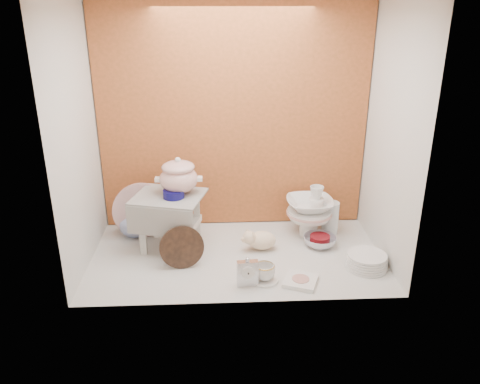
{
  "coord_description": "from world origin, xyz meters",
  "views": [
    {
      "loc": [
        -0.11,
        -2.63,
        1.48
      ],
      "look_at": [
        0.02,
        0.02,
        0.42
      ],
      "focal_mm": 35.83,
      "sensor_mm": 36.0,
      "label": 1
    }
  ],
  "objects_px": {
    "step_stool": "(170,222)",
    "blue_white_vase": "(134,218)",
    "soup_tureen": "(179,175)",
    "crystal_bowl": "(320,241)",
    "plush_pig": "(262,240)",
    "floral_platter": "(141,210)",
    "dinner_plate_stack": "(367,261)",
    "porcelain_tower": "(309,211)",
    "mantel_clock": "(247,272)",
    "gold_rim_teacup": "(265,272)"
  },
  "relations": [
    {
      "from": "mantel_clock",
      "to": "crystal_bowl",
      "type": "distance_m",
      "value": 0.67
    },
    {
      "from": "plush_pig",
      "to": "crystal_bowl",
      "type": "relative_size",
      "value": 1.07
    },
    {
      "from": "step_stool",
      "to": "mantel_clock",
      "type": "height_order",
      "value": "step_stool"
    },
    {
      "from": "crystal_bowl",
      "to": "porcelain_tower",
      "type": "relative_size",
      "value": 0.6
    },
    {
      "from": "mantel_clock",
      "to": "blue_white_vase",
      "type": "bearing_deg",
      "value": 131.99
    },
    {
      "from": "crystal_bowl",
      "to": "porcelain_tower",
      "type": "bearing_deg",
      "value": 104.73
    },
    {
      "from": "plush_pig",
      "to": "dinner_plate_stack",
      "type": "xyz_separation_m",
      "value": [
        0.6,
        -0.25,
        -0.02
      ]
    },
    {
      "from": "soup_tureen",
      "to": "floral_platter",
      "type": "relative_size",
      "value": 0.74
    },
    {
      "from": "mantel_clock",
      "to": "dinner_plate_stack",
      "type": "bearing_deg",
      "value": 7.06
    },
    {
      "from": "soup_tureen",
      "to": "crystal_bowl",
      "type": "height_order",
      "value": "soup_tureen"
    },
    {
      "from": "crystal_bowl",
      "to": "porcelain_tower",
      "type": "xyz_separation_m",
      "value": [
        -0.04,
        0.17,
        0.14
      ]
    },
    {
      "from": "dinner_plate_stack",
      "to": "gold_rim_teacup",
      "type": "bearing_deg",
      "value": -169.6
    },
    {
      "from": "soup_tureen",
      "to": "gold_rim_teacup",
      "type": "height_order",
      "value": "soup_tureen"
    },
    {
      "from": "step_stool",
      "to": "crystal_bowl",
      "type": "xyz_separation_m",
      "value": [
        0.96,
        -0.03,
        -0.15
      ]
    },
    {
      "from": "step_stool",
      "to": "soup_tureen",
      "type": "relative_size",
      "value": 1.5
    },
    {
      "from": "blue_white_vase",
      "to": "mantel_clock",
      "type": "distance_m",
      "value": 0.98
    },
    {
      "from": "crystal_bowl",
      "to": "step_stool",
      "type": "bearing_deg",
      "value": 178.0
    },
    {
      "from": "floral_platter",
      "to": "crystal_bowl",
      "type": "distance_m",
      "value": 1.19
    },
    {
      "from": "blue_white_vase",
      "to": "crystal_bowl",
      "type": "distance_m",
      "value": 1.24
    },
    {
      "from": "step_stool",
      "to": "blue_white_vase",
      "type": "height_order",
      "value": "step_stool"
    },
    {
      "from": "mantel_clock",
      "to": "dinner_plate_stack",
      "type": "relative_size",
      "value": 0.68
    },
    {
      "from": "floral_platter",
      "to": "crystal_bowl",
      "type": "height_order",
      "value": "floral_platter"
    },
    {
      "from": "step_stool",
      "to": "dinner_plate_stack",
      "type": "bearing_deg",
      "value": -0.41
    },
    {
      "from": "blue_white_vase",
      "to": "plush_pig",
      "type": "relative_size",
      "value": 1.06
    },
    {
      "from": "gold_rim_teacup",
      "to": "porcelain_tower",
      "type": "height_order",
      "value": "porcelain_tower"
    },
    {
      "from": "mantel_clock",
      "to": "dinner_plate_stack",
      "type": "xyz_separation_m",
      "value": [
        0.72,
        0.16,
        -0.04
      ]
    },
    {
      "from": "step_stool",
      "to": "blue_white_vase",
      "type": "relative_size",
      "value": 1.75
    },
    {
      "from": "crystal_bowl",
      "to": "blue_white_vase",
      "type": "bearing_deg",
      "value": 169.44
    },
    {
      "from": "plush_pig",
      "to": "mantel_clock",
      "type": "bearing_deg",
      "value": -96.78
    },
    {
      "from": "blue_white_vase",
      "to": "mantel_clock",
      "type": "xyz_separation_m",
      "value": [
        0.72,
        -0.67,
        -0.03
      ]
    },
    {
      "from": "dinner_plate_stack",
      "to": "porcelain_tower",
      "type": "distance_m",
      "value": 0.54
    },
    {
      "from": "floral_platter",
      "to": "step_stool",
      "type": "bearing_deg",
      "value": -38.9
    },
    {
      "from": "dinner_plate_stack",
      "to": "porcelain_tower",
      "type": "relative_size",
      "value": 0.72
    },
    {
      "from": "step_stool",
      "to": "floral_platter",
      "type": "xyz_separation_m",
      "value": [
        -0.2,
        0.16,
        0.01
      ]
    },
    {
      "from": "step_stool",
      "to": "floral_platter",
      "type": "relative_size",
      "value": 1.1
    },
    {
      "from": "step_stool",
      "to": "dinner_plate_stack",
      "type": "xyz_separation_m",
      "value": [
        1.18,
        -0.32,
        -0.13
      ]
    },
    {
      "from": "crystal_bowl",
      "to": "mantel_clock",
      "type": "bearing_deg",
      "value": -138.53
    },
    {
      "from": "soup_tureen",
      "to": "porcelain_tower",
      "type": "height_order",
      "value": "soup_tureen"
    },
    {
      "from": "mantel_clock",
      "to": "plush_pig",
      "type": "distance_m",
      "value": 0.43
    },
    {
      "from": "step_stool",
      "to": "gold_rim_teacup",
      "type": "height_order",
      "value": "step_stool"
    },
    {
      "from": "plush_pig",
      "to": "porcelain_tower",
      "type": "distance_m",
      "value": 0.4
    },
    {
      "from": "gold_rim_teacup",
      "to": "step_stool",
      "type": "bearing_deg",
      "value": 142.45
    },
    {
      "from": "crystal_bowl",
      "to": "porcelain_tower",
      "type": "distance_m",
      "value": 0.23
    },
    {
      "from": "mantel_clock",
      "to": "porcelain_tower",
      "type": "bearing_deg",
      "value": 48.05
    },
    {
      "from": "soup_tureen",
      "to": "plush_pig",
      "type": "xyz_separation_m",
      "value": [
        0.52,
        -0.1,
        -0.41
      ]
    },
    {
      "from": "dinner_plate_stack",
      "to": "mantel_clock",
      "type": "bearing_deg",
      "value": -167.72
    },
    {
      "from": "soup_tureen",
      "to": "crystal_bowl",
      "type": "relative_size",
      "value": 1.32
    },
    {
      "from": "soup_tureen",
      "to": "gold_rim_teacup",
      "type": "xyz_separation_m",
      "value": [
        0.5,
        -0.47,
        -0.42
      ]
    },
    {
      "from": "floral_platter",
      "to": "dinner_plate_stack",
      "type": "height_order",
      "value": "floral_platter"
    },
    {
      "from": "step_stool",
      "to": "blue_white_vase",
      "type": "xyz_separation_m",
      "value": [
        -0.26,
        0.19,
        -0.06
      ]
    }
  ]
}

